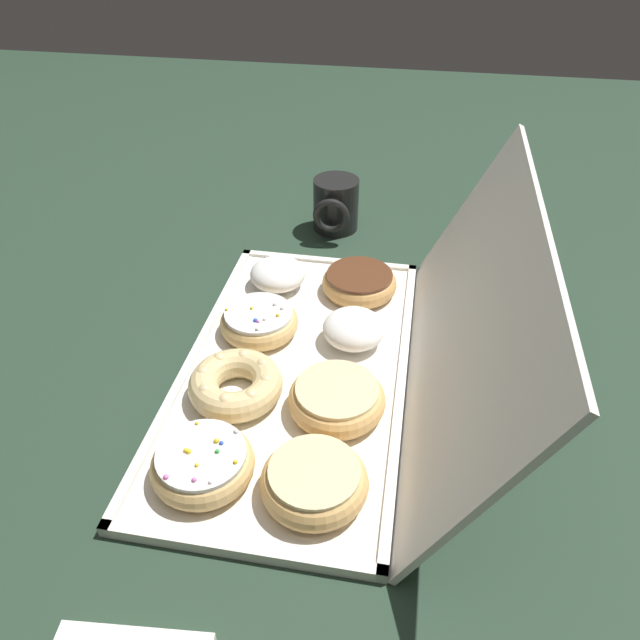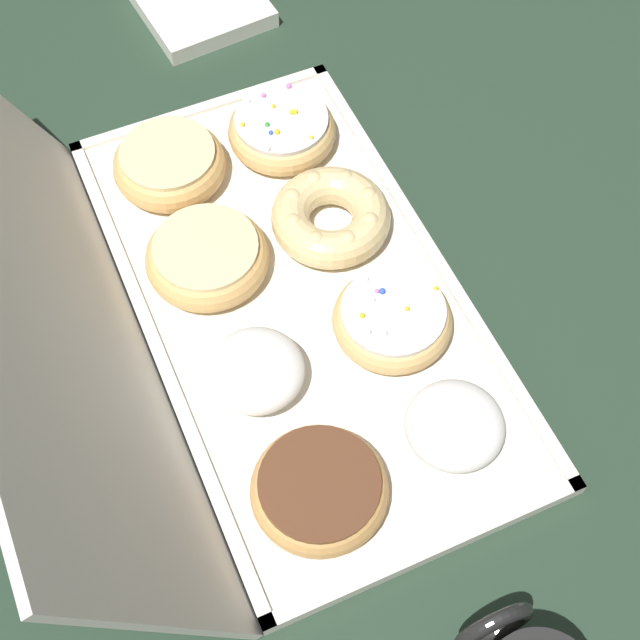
{
  "view_description": "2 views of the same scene",
  "coord_description": "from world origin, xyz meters",
  "px_view_note": "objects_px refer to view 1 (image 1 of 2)",
  "views": [
    {
      "loc": [
        0.58,
        0.14,
        0.56
      ],
      "look_at": [
        -0.04,
        0.03,
        0.06
      ],
      "focal_mm": 33.66,
      "sensor_mm": 36.0,
      "label": 1
    },
    {
      "loc": [
        -0.45,
        0.18,
        0.76
      ],
      "look_at": [
        -0.05,
        -0.0,
        0.04
      ],
      "focal_mm": 52.23,
      "sensor_mm": 36.0,
      "label": 2
    }
  ],
  "objects_px": {
    "powdered_filled_donut_0": "(278,274)",
    "chocolate_frosted_donut_4": "(359,282)",
    "glazed_ring_donut_7": "(314,481)",
    "powdered_filled_donut_5": "(354,329)",
    "coffee_mug": "(336,204)",
    "glazed_ring_donut_6": "(337,399)",
    "sprinkle_donut_1": "(259,321)",
    "sprinkle_donut_3": "(203,463)",
    "cruller_donut_2": "(236,384)",
    "donut_box": "(295,370)"
  },
  "relations": [
    {
      "from": "glazed_ring_donut_6",
      "to": "sprinkle_donut_1",
      "type": "bearing_deg",
      "value": -135.4
    },
    {
      "from": "sprinkle_donut_1",
      "to": "cruller_donut_2",
      "type": "bearing_deg",
      "value": 1.64
    },
    {
      "from": "powdered_filled_donut_0",
      "to": "chocolate_frosted_donut_4",
      "type": "xyz_separation_m",
      "value": [
        -0.0,
        0.13,
        -0.0
      ]
    },
    {
      "from": "donut_box",
      "to": "coffee_mug",
      "type": "xyz_separation_m",
      "value": [
        -0.41,
        -0.01,
        0.04
      ]
    },
    {
      "from": "coffee_mug",
      "to": "sprinkle_donut_3",
      "type": "bearing_deg",
      "value": -5.25
    },
    {
      "from": "powdered_filled_donut_5",
      "to": "coffee_mug",
      "type": "distance_m",
      "value": 0.35
    },
    {
      "from": "sprinkle_donut_1",
      "to": "chocolate_frosted_donut_4",
      "type": "distance_m",
      "value": 0.18
    },
    {
      "from": "sprinkle_donut_1",
      "to": "powdered_filled_donut_5",
      "type": "bearing_deg",
      "value": 90.64
    },
    {
      "from": "powdered_filled_donut_0",
      "to": "chocolate_frosted_donut_4",
      "type": "bearing_deg",
      "value": 91.97
    },
    {
      "from": "powdered_filled_donut_0",
      "to": "coffee_mug",
      "type": "height_order",
      "value": "coffee_mug"
    },
    {
      "from": "chocolate_frosted_donut_4",
      "to": "glazed_ring_donut_6",
      "type": "xyz_separation_m",
      "value": [
        0.26,
        0.0,
        0.0
      ]
    },
    {
      "from": "sprinkle_donut_3",
      "to": "chocolate_frosted_donut_4",
      "type": "xyz_separation_m",
      "value": [
        -0.38,
        0.13,
        -0.0
      ]
    },
    {
      "from": "cruller_donut_2",
      "to": "coffee_mug",
      "type": "xyz_separation_m",
      "value": [
        -0.47,
        0.05,
        0.02
      ]
    },
    {
      "from": "chocolate_frosted_donut_4",
      "to": "donut_box",
      "type": "bearing_deg",
      "value": -18.11
    },
    {
      "from": "sprinkle_donut_3",
      "to": "glazed_ring_donut_6",
      "type": "distance_m",
      "value": 0.18
    },
    {
      "from": "chocolate_frosted_donut_4",
      "to": "powdered_filled_donut_0",
      "type": "bearing_deg",
      "value": -88.03
    },
    {
      "from": "donut_box",
      "to": "powdered_filled_donut_5",
      "type": "relative_size",
      "value": 6.37
    },
    {
      "from": "powdered_filled_donut_0",
      "to": "powdered_filled_donut_5",
      "type": "height_order",
      "value": "powdered_filled_donut_5"
    },
    {
      "from": "sprinkle_donut_1",
      "to": "sprinkle_donut_3",
      "type": "height_order",
      "value": "sprinkle_donut_3"
    },
    {
      "from": "powdered_filled_donut_0",
      "to": "coffee_mug",
      "type": "xyz_separation_m",
      "value": [
        -0.22,
        0.06,
        0.02
      ]
    },
    {
      "from": "glazed_ring_donut_6",
      "to": "coffee_mug",
      "type": "distance_m",
      "value": 0.48
    },
    {
      "from": "sprinkle_donut_1",
      "to": "cruller_donut_2",
      "type": "distance_m",
      "value": 0.13
    },
    {
      "from": "powdered_filled_donut_5",
      "to": "coffee_mug",
      "type": "height_order",
      "value": "coffee_mug"
    },
    {
      "from": "coffee_mug",
      "to": "chocolate_frosted_donut_4",
      "type": "bearing_deg",
      "value": 18.41
    },
    {
      "from": "sprinkle_donut_3",
      "to": "powdered_filled_donut_0",
      "type": "bearing_deg",
      "value": -179.38
    },
    {
      "from": "donut_box",
      "to": "coffee_mug",
      "type": "distance_m",
      "value": 0.41
    },
    {
      "from": "chocolate_frosted_donut_4",
      "to": "glazed_ring_donut_6",
      "type": "bearing_deg",
      "value": 0.87
    },
    {
      "from": "donut_box",
      "to": "powdered_filled_donut_0",
      "type": "bearing_deg",
      "value": -160.34
    },
    {
      "from": "sprinkle_donut_1",
      "to": "powdered_filled_donut_5",
      "type": "xyz_separation_m",
      "value": [
        -0.0,
        0.14,
        0.0
      ]
    },
    {
      "from": "sprinkle_donut_1",
      "to": "chocolate_frosted_donut_4",
      "type": "xyz_separation_m",
      "value": [
        -0.12,
        0.13,
        -0.0
      ]
    },
    {
      "from": "donut_box",
      "to": "powdered_filled_donut_0",
      "type": "relative_size",
      "value": 6.34
    },
    {
      "from": "sprinkle_donut_1",
      "to": "glazed_ring_donut_6",
      "type": "xyz_separation_m",
      "value": [
        0.13,
        0.13,
        0.0
      ]
    },
    {
      "from": "donut_box",
      "to": "chocolate_frosted_donut_4",
      "type": "relative_size",
      "value": 4.74
    },
    {
      "from": "powdered_filled_donut_0",
      "to": "glazed_ring_donut_6",
      "type": "height_order",
      "value": "powdered_filled_donut_0"
    },
    {
      "from": "powdered_filled_donut_0",
      "to": "powdered_filled_donut_5",
      "type": "relative_size",
      "value": 1.0
    },
    {
      "from": "glazed_ring_donut_6",
      "to": "glazed_ring_donut_7",
      "type": "relative_size",
      "value": 1.03
    },
    {
      "from": "sprinkle_donut_1",
      "to": "chocolate_frosted_donut_4",
      "type": "bearing_deg",
      "value": 134.0
    },
    {
      "from": "donut_box",
      "to": "powdered_filled_donut_5",
      "type": "bearing_deg",
      "value": 134.65
    },
    {
      "from": "coffee_mug",
      "to": "glazed_ring_donut_7",
      "type": "bearing_deg",
      "value": 6.67
    },
    {
      "from": "powdered_filled_donut_5",
      "to": "glazed_ring_donut_6",
      "type": "height_order",
      "value": "powdered_filled_donut_5"
    },
    {
      "from": "chocolate_frosted_donut_4",
      "to": "powdered_filled_donut_5",
      "type": "height_order",
      "value": "powdered_filled_donut_5"
    },
    {
      "from": "sprinkle_donut_1",
      "to": "cruller_donut_2",
      "type": "height_order",
      "value": "same"
    },
    {
      "from": "powdered_filled_donut_0",
      "to": "sprinkle_donut_1",
      "type": "height_order",
      "value": "powdered_filled_donut_0"
    },
    {
      "from": "sprinkle_donut_1",
      "to": "sprinkle_donut_3",
      "type": "relative_size",
      "value": 0.98
    },
    {
      "from": "cruller_donut_2",
      "to": "glazed_ring_donut_6",
      "type": "xyz_separation_m",
      "value": [
        0.0,
        0.13,
        -0.0
      ]
    },
    {
      "from": "glazed_ring_donut_7",
      "to": "coffee_mug",
      "type": "bearing_deg",
      "value": -173.33
    },
    {
      "from": "glazed_ring_donut_6",
      "to": "glazed_ring_donut_7",
      "type": "distance_m",
      "value": 0.13
    },
    {
      "from": "glazed_ring_donut_7",
      "to": "powdered_filled_donut_5",
      "type": "bearing_deg",
      "value": 178.29
    },
    {
      "from": "donut_box",
      "to": "powdered_filled_donut_0",
      "type": "height_order",
      "value": "powdered_filled_donut_0"
    },
    {
      "from": "cruller_donut_2",
      "to": "chocolate_frosted_donut_4",
      "type": "relative_size",
      "value": 1.02
    }
  ]
}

